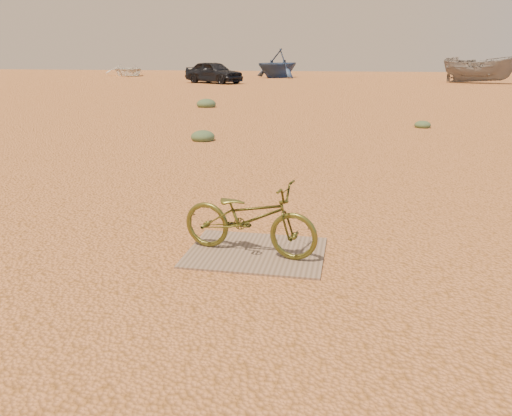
% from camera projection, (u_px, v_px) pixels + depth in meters
% --- Properties ---
extents(ground, '(120.00, 120.00, 0.00)m').
position_uv_depth(ground, '(244.00, 273.00, 4.85)').
color(ground, '#D5824E').
rests_on(ground, ground).
extents(plywood_board, '(1.44, 1.11, 0.02)m').
position_uv_depth(plywood_board, '(256.00, 252.00, 5.32)').
color(plywood_board, '#816A59').
rests_on(plywood_board, ground).
extents(bicycle, '(1.55, 0.78, 0.78)m').
position_uv_depth(bicycle, '(249.00, 218.00, 5.17)').
color(bicycle, '#4E4F1D').
rests_on(bicycle, plywood_board).
extents(car, '(4.90, 3.76, 1.56)m').
position_uv_depth(car, '(214.00, 72.00, 36.15)').
color(car, black).
rests_on(car, ground).
extents(boat_near_left, '(6.16, 6.47, 1.09)m').
position_uv_depth(boat_near_left, '(128.00, 70.00, 48.64)').
color(boat_near_left, silver).
rests_on(boat_near_left, ground).
extents(boat_far_left, '(6.16, 6.32, 2.53)m').
position_uv_depth(boat_far_left, '(278.00, 63.00, 44.50)').
color(boat_far_left, navy).
rests_on(boat_far_left, ground).
extents(boat_mid_right, '(5.45, 3.83, 1.98)m').
position_uv_depth(boat_mid_right, '(479.00, 69.00, 35.91)').
color(boat_mid_right, slate).
rests_on(boat_mid_right, ground).
extents(kale_a, '(0.59, 0.59, 0.32)m').
position_uv_depth(kale_a, '(203.00, 140.00, 12.26)').
color(kale_a, '#496543').
rests_on(kale_a, ground).
extents(kale_b, '(0.46, 0.46, 0.25)m').
position_uv_depth(kale_b, '(422.00, 128.00, 14.42)').
color(kale_b, '#496543').
rests_on(kale_b, ground).
extents(kale_c, '(0.77, 0.77, 0.43)m').
position_uv_depth(kale_c, '(206.00, 107.00, 19.99)').
color(kale_c, '#496543').
rests_on(kale_c, ground).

